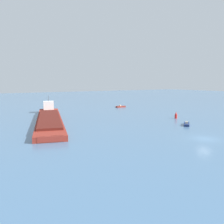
# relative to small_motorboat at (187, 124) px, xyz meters

# --- Properties ---
(ground_plane) EXTENTS (400.00, 400.00, 0.00)m
(ground_plane) POSITION_rel_small_motorboat_xyz_m (-7.94, -10.85, -0.27)
(ground_plane) COLOR #476B8E
(small_motorboat) EXTENTS (3.99, 3.62, 0.99)m
(small_motorboat) POSITION_rel_small_motorboat_xyz_m (0.00, 0.00, 0.00)
(small_motorboat) COLOR navy
(small_motorboat) RESTS_ON ground
(fishing_skiff) EXTENTS (4.18, 2.01, 1.01)m
(fishing_skiff) POSITION_rel_small_motorboat_xyz_m (8.95, 41.13, 0.01)
(fishing_skiff) COLOR maroon
(fishing_skiff) RESTS_ON ground
(cargo_barge) EXTENTS (18.26, 42.75, 5.69)m
(cargo_barge) POSITION_rel_small_motorboat_xyz_m (-26.28, 22.92, 0.58)
(cargo_barge) COLOR maroon
(cargo_barge) RESTS_ON ground
(channel_buoy_red) EXTENTS (0.70, 0.70, 1.90)m
(channel_buoy_red) POSITION_rel_small_motorboat_xyz_m (5.80, 8.71, 0.54)
(channel_buoy_red) COLOR red
(channel_buoy_red) RESTS_ON ground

